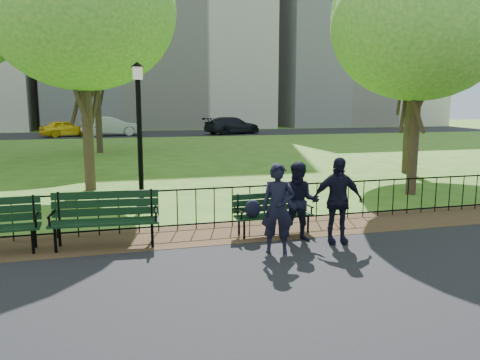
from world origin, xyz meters
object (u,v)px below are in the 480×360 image
object	(u,v)px
person_mid	(300,202)
person_right	(337,200)
sedan_silver	(111,126)
lamppost	(140,132)
tree_mid_e	(415,14)
park_bench_left_a	(105,213)
tree_far_c	(94,32)
tree_near_w	(81,10)
person_left	(278,208)
sedan_dark	(232,125)
taxi	(65,128)
tree_near_e	(421,25)
park_bench_main	(266,209)

from	to	relation	value
person_mid	person_right	xyz separation A→B (m)	(0.65, -0.29, 0.05)
sedan_silver	lamppost	bearing A→B (deg)	176.94
person_mid	person_right	distance (m)	0.71
lamppost	tree_mid_e	distance (m)	11.81
park_bench_left_a	tree_far_c	xyz separation A→B (m)	(-0.48, 17.83, 5.78)
tree_far_c	person_mid	world-z (taller)	tree_far_c
tree_near_w	person_left	world-z (taller)	tree_near_w
tree_mid_e	sedan_dark	bearing A→B (deg)	91.64
taxi	sedan_silver	world-z (taller)	sedan_silver
park_bench_left_a	person_left	size ratio (longest dim) A/B	1.24
person_mid	sedan_dark	size ratio (longest dim) A/B	0.30
tree_near_e	park_bench_left_a	bearing A→B (deg)	-161.37
park_bench_left_a	taxi	xyz separation A→B (m)	(-3.45, 31.74, 0.04)
lamppost	person_left	world-z (taller)	lamppost
person_mid	sedan_silver	bearing A→B (deg)	119.40
tree_mid_e	person_mid	xyz separation A→B (m)	(-7.58, -7.50, -5.17)
person_left	park_bench_left_a	bearing A→B (deg)	178.34
taxi	tree_near_e	bearing A→B (deg)	179.54
person_left	taxi	distance (m)	33.61
tree_mid_e	sedan_silver	xyz separation A→B (m)	(-11.06, 24.90, -5.15)
tree_near_e	taxi	bearing A→B (deg)	112.90
park_bench_left_a	person_mid	world-z (taller)	person_mid
park_bench_main	sedan_silver	world-z (taller)	sedan_silver
tree_far_c	sedan_dark	size ratio (longest dim) A/B	1.78
taxi	tree_mid_e	bearing A→B (deg)	-172.89
tree_near_w	sedan_dark	xyz separation A→B (m)	(11.04, 25.11, -4.65)
tree_mid_e	person_left	world-z (taller)	tree_mid_e
person_right	taxi	world-z (taller)	person_right
lamppost	tree_near_e	world-z (taller)	tree_near_e
tree_near_w	person_mid	xyz separation A→B (m)	(4.16, -6.89, -4.62)
lamppost	sedan_dark	size ratio (longest dim) A/B	0.70
tree_far_c	sedan_dark	xyz separation A→B (m)	(11.00, 13.48, -5.65)
taxi	sedan_dark	world-z (taller)	sedan_dark
lamppost	sedan_silver	bearing A→B (deg)	91.35
park_bench_main	person_left	size ratio (longest dim) A/B	1.02
tree_near_w	taxi	size ratio (longest dim) A/B	1.98
tree_mid_e	sedan_silver	world-z (taller)	tree_mid_e
tree_mid_e	person_mid	world-z (taller)	tree_mid_e
sedan_dark	taxi	bearing A→B (deg)	68.54
tree_near_e	person_mid	xyz separation A→B (m)	(-5.08, -3.63, -4.08)
park_bench_left_a	sedan_dark	xyz separation A→B (m)	(10.52, 31.31, 0.13)
tree_far_c	lamppost	bearing A→B (deg)	-84.99
park_bench_main	person_mid	distance (m)	0.82
person_right	tree_near_w	bearing A→B (deg)	133.93
park_bench_left_a	tree_far_c	world-z (taller)	tree_far_c
tree_near_w	sedan_silver	bearing A→B (deg)	88.47
tree_near_w	tree_far_c	xyz separation A→B (m)	(0.05, 11.63, 1.01)
park_bench_main	person_right	world-z (taller)	person_right
person_mid	taxi	distance (m)	33.19
tree_far_c	sedan_silver	xyz separation A→B (m)	(0.63, 13.87, -5.60)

